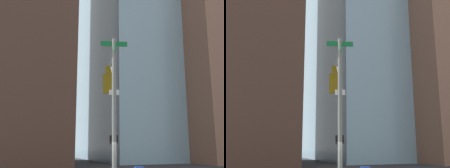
# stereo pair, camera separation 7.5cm
# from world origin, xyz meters

# --- Properties ---
(signal_pole_assembly) EXTENTS (4.74, 1.74, 7.31)m
(signal_pole_assembly) POSITION_xyz_m (-0.83, 0.22, 4.91)
(signal_pole_assembly) COLOR slate
(signal_pole_assembly) RESTS_ON ground_plane
(building_brick_midblock) EXTENTS (22.98, 18.88, 43.15)m
(building_brick_midblock) POSITION_xyz_m (-26.90, 28.25, 21.57)
(building_brick_midblock) COLOR #845B47
(building_brick_midblock) RESTS_ON ground_plane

